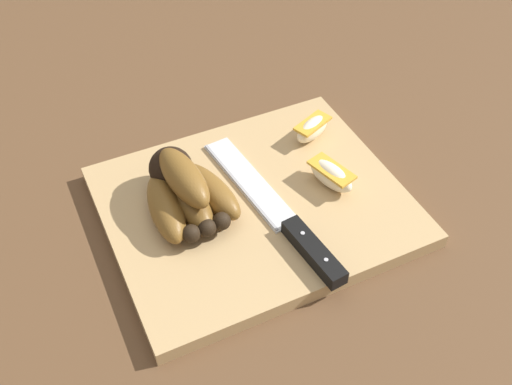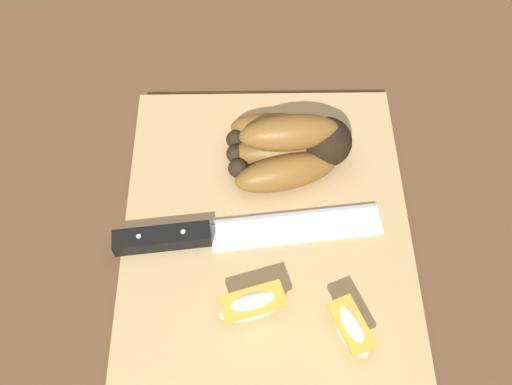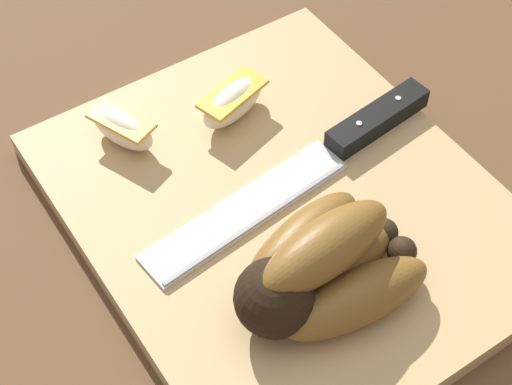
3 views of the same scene
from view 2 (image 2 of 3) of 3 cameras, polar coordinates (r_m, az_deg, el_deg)
ground_plane at (r=0.65m, az=-0.77°, el=-3.81°), size 6.00×6.00×0.00m
cutting_board at (r=0.64m, az=0.64°, el=-3.19°), size 0.36×0.30×0.02m
banana_bunch at (r=0.65m, az=2.98°, el=4.49°), size 0.12×0.14×0.07m
chefs_knife at (r=0.62m, az=-4.92°, el=-4.02°), size 0.06×0.28×0.02m
apple_wedge_near at (r=0.57m, az=-0.88°, el=-10.79°), size 0.04×0.07×0.03m
apple_wedge_middle at (r=0.57m, az=8.62°, el=-12.78°), size 0.06×0.04×0.03m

